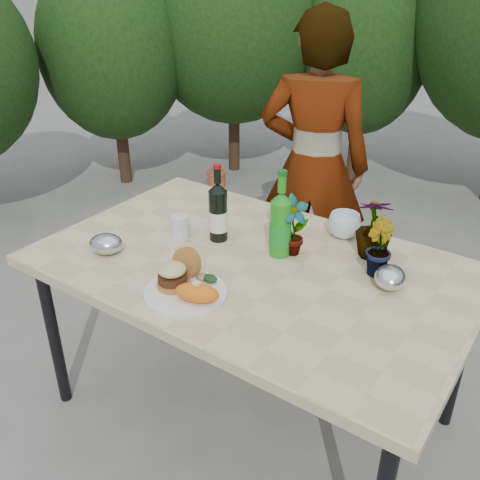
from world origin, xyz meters
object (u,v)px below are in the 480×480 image
Objects in this scene: dinner_plate at (186,293)px; person at (314,167)px; wine_bottle at (218,213)px; patio_table at (252,275)px.

person is (-0.18, 1.25, 0.03)m from dinner_plate.
wine_bottle is at bearing 111.50° from dinner_plate.
wine_bottle is (-0.15, 0.39, 0.11)m from dinner_plate.
dinner_plate is at bearing -73.98° from wine_bottle.
patio_table is 5.71× the size of dinner_plate.
person is at bearing 98.24° from dinner_plate.
person is (-0.24, 0.94, 0.10)m from patio_table.
dinner_plate is 0.88× the size of wine_bottle.
patio_table is 0.29m from wine_bottle.
dinner_plate is (-0.06, -0.31, 0.06)m from patio_table.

